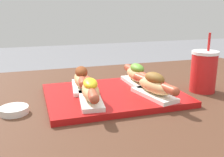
{
  "coord_description": "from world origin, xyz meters",
  "views": [
    {
      "loc": [
        -0.3,
        -0.78,
        0.96
      ],
      "look_at": [
        -0.05,
        -0.01,
        0.74
      ],
      "focal_mm": 42.0,
      "sensor_mm": 36.0,
      "label": 1
    }
  ],
  "objects_px": {
    "drink_cup": "(204,71)",
    "hot_dog_1": "(154,86)",
    "sauce_bowl": "(14,110)",
    "hot_dog_3": "(137,75)",
    "hot_dog_0": "(90,91)",
    "hot_dog_2": "(82,79)",
    "serving_tray": "(114,95)"
  },
  "relations": [
    {
      "from": "hot_dog_0",
      "to": "sauce_bowl",
      "type": "bearing_deg",
      "value": 172.91
    },
    {
      "from": "hot_dog_3",
      "to": "drink_cup",
      "type": "distance_m",
      "value": 0.22
    },
    {
      "from": "hot_dog_0",
      "to": "sauce_bowl",
      "type": "xyz_separation_m",
      "value": [
        -0.21,
        0.03,
        -0.04
      ]
    },
    {
      "from": "hot_dog_0",
      "to": "hot_dog_3",
      "type": "relative_size",
      "value": 0.99
    },
    {
      "from": "serving_tray",
      "to": "hot_dog_3",
      "type": "distance_m",
      "value": 0.13
    },
    {
      "from": "hot_dog_3",
      "to": "sauce_bowl",
      "type": "xyz_separation_m",
      "value": [
        -0.4,
        -0.1,
        -0.04
      ]
    },
    {
      "from": "hot_dog_0",
      "to": "serving_tray",
      "type": "bearing_deg",
      "value": 35.86
    },
    {
      "from": "hot_dog_1",
      "to": "hot_dog_2",
      "type": "distance_m",
      "value": 0.24
    },
    {
      "from": "drink_cup",
      "to": "sauce_bowl",
      "type": "bearing_deg",
      "value": -178.93
    },
    {
      "from": "hot_dog_0",
      "to": "drink_cup",
      "type": "height_order",
      "value": "drink_cup"
    },
    {
      "from": "sauce_bowl",
      "to": "hot_dog_1",
      "type": "bearing_deg",
      "value": -5.26
    },
    {
      "from": "drink_cup",
      "to": "hot_dog_1",
      "type": "bearing_deg",
      "value": -166.9
    },
    {
      "from": "hot_dog_1",
      "to": "sauce_bowl",
      "type": "bearing_deg",
      "value": 174.74
    },
    {
      "from": "hot_dog_2",
      "to": "hot_dog_3",
      "type": "bearing_deg",
      "value": -1.36
    },
    {
      "from": "hot_dog_1",
      "to": "drink_cup",
      "type": "xyz_separation_m",
      "value": [
        0.21,
        0.05,
        0.02
      ]
    },
    {
      "from": "serving_tray",
      "to": "hot_dog_0",
      "type": "relative_size",
      "value": 2.1
    },
    {
      "from": "hot_dog_1",
      "to": "drink_cup",
      "type": "relative_size",
      "value": 1.0
    },
    {
      "from": "hot_dog_3",
      "to": "serving_tray",
      "type": "bearing_deg",
      "value": -149.27
    },
    {
      "from": "drink_cup",
      "to": "serving_tray",
      "type": "bearing_deg",
      "value": 174.73
    },
    {
      "from": "hot_dog_1",
      "to": "hot_dog_2",
      "type": "relative_size",
      "value": 0.99
    },
    {
      "from": "hot_dog_1",
      "to": "hot_dog_3",
      "type": "bearing_deg",
      "value": 88.94
    },
    {
      "from": "serving_tray",
      "to": "hot_dog_3",
      "type": "relative_size",
      "value": 2.08
    },
    {
      "from": "hot_dog_1",
      "to": "drink_cup",
      "type": "bearing_deg",
      "value": 13.1
    },
    {
      "from": "hot_dog_1",
      "to": "hot_dog_2",
      "type": "xyz_separation_m",
      "value": [
        -0.19,
        0.14,
        -0.0
      ]
    },
    {
      "from": "hot_dog_0",
      "to": "sauce_bowl",
      "type": "distance_m",
      "value": 0.21
    },
    {
      "from": "hot_dog_2",
      "to": "hot_dog_3",
      "type": "relative_size",
      "value": 0.99
    },
    {
      "from": "sauce_bowl",
      "to": "hot_dog_3",
      "type": "bearing_deg",
      "value": 14.2
    },
    {
      "from": "sauce_bowl",
      "to": "hot_dog_2",
      "type": "bearing_deg",
      "value": 27.06
    },
    {
      "from": "serving_tray",
      "to": "hot_dog_3",
      "type": "height_order",
      "value": "hot_dog_3"
    },
    {
      "from": "serving_tray",
      "to": "hot_dog_2",
      "type": "xyz_separation_m",
      "value": [
        -0.09,
        0.07,
        0.04
      ]
    },
    {
      "from": "hot_dog_1",
      "to": "hot_dog_2",
      "type": "bearing_deg",
      "value": 143.2
    },
    {
      "from": "serving_tray",
      "to": "drink_cup",
      "type": "height_order",
      "value": "drink_cup"
    }
  ]
}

